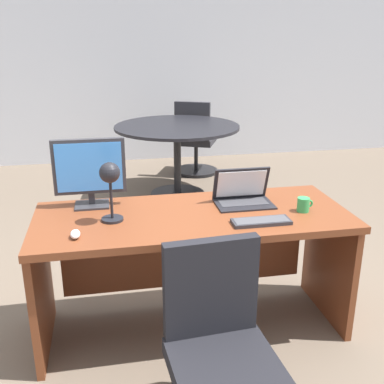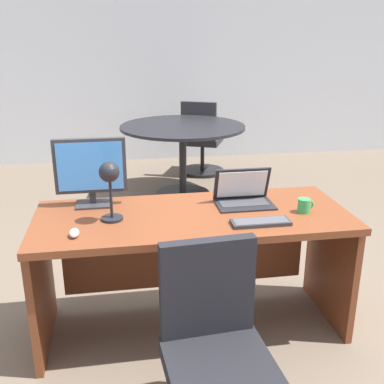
{
  "view_description": "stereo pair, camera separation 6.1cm",
  "coord_description": "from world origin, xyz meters",
  "px_view_note": "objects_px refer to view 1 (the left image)",
  "views": [
    {
      "loc": [
        -0.46,
        -2.37,
        1.72
      ],
      "look_at": [
        0.0,
        0.04,
        0.87
      ],
      "focal_mm": 42.75,
      "sensor_mm": 36.0,
      "label": 1
    },
    {
      "loc": [
        -0.4,
        -2.38,
        1.72
      ],
      "look_at": [
        0.0,
        0.04,
        0.87
      ],
      "focal_mm": 42.75,
      "sensor_mm": 36.0,
      "label": 2
    }
  ],
  "objects_px": {
    "keyboard": "(261,222)",
    "laptop": "(242,192)",
    "coffee_mug": "(304,205)",
    "meeting_chair_near": "(195,144)",
    "office_chair": "(220,364)",
    "desk_lamp": "(110,180)",
    "meeting_table": "(177,143)",
    "desk": "(192,243)",
    "monitor": "(89,169)",
    "mouse": "(75,234)"
  },
  "relations": [
    {
      "from": "coffee_mug",
      "to": "meeting_chair_near",
      "type": "height_order",
      "value": "meeting_chair_near"
    },
    {
      "from": "desk_lamp",
      "to": "coffee_mug",
      "type": "bearing_deg",
      "value": -2.3
    },
    {
      "from": "meeting_table",
      "to": "desk",
      "type": "bearing_deg",
      "value": -96.99
    },
    {
      "from": "desk",
      "to": "meeting_table",
      "type": "xyz_separation_m",
      "value": [
        0.29,
        2.36,
        0.06
      ]
    },
    {
      "from": "office_chair",
      "to": "desk",
      "type": "bearing_deg",
      "value": 88.35
    },
    {
      "from": "coffee_mug",
      "to": "meeting_chair_near",
      "type": "xyz_separation_m",
      "value": [
        0.01,
        3.3,
        -0.41
      ]
    },
    {
      "from": "laptop",
      "to": "desk_lamp",
      "type": "xyz_separation_m",
      "value": [
        -0.78,
        -0.17,
        0.17
      ]
    },
    {
      "from": "desk",
      "to": "coffee_mug",
      "type": "relative_size",
      "value": 18.93
    },
    {
      "from": "laptop",
      "to": "meeting_table",
      "type": "bearing_deg",
      "value": 90.96
    },
    {
      "from": "mouse",
      "to": "meeting_chair_near",
      "type": "distance_m",
      "value": 3.68
    },
    {
      "from": "mouse",
      "to": "office_chair",
      "type": "relative_size",
      "value": 0.1
    },
    {
      "from": "keyboard",
      "to": "desk_lamp",
      "type": "xyz_separation_m",
      "value": [
        -0.79,
        0.17,
        0.23
      ]
    },
    {
      "from": "desk_lamp",
      "to": "keyboard",
      "type": "bearing_deg",
      "value": -12.05
    },
    {
      "from": "mouse",
      "to": "coffee_mug",
      "type": "relative_size",
      "value": 0.93
    },
    {
      "from": "desk",
      "to": "keyboard",
      "type": "relative_size",
      "value": 5.6
    },
    {
      "from": "monitor",
      "to": "coffee_mug",
      "type": "relative_size",
      "value": 4.4
    },
    {
      "from": "monitor",
      "to": "meeting_table",
      "type": "relative_size",
      "value": 0.31
    },
    {
      "from": "laptop",
      "to": "monitor",
      "type": "bearing_deg",
      "value": 173.08
    },
    {
      "from": "keyboard",
      "to": "desk_lamp",
      "type": "relative_size",
      "value": 0.94
    },
    {
      "from": "keyboard",
      "to": "meeting_chair_near",
      "type": "xyz_separation_m",
      "value": [
        0.31,
        3.42,
        -0.38
      ]
    },
    {
      "from": "monitor",
      "to": "coffee_mug",
      "type": "bearing_deg",
      "value": -14.89
    },
    {
      "from": "laptop",
      "to": "desk_lamp",
      "type": "height_order",
      "value": "desk_lamp"
    },
    {
      "from": "laptop",
      "to": "meeting_chair_near",
      "type": "relative_size",
      "value": 0.36
    },
    {
      "from": "office_chair",
      "to": "meeting_table",
      "type": "distance_m",
      "value": 3.19
    },
    {
      "from": "keyboard",
      "to": "mouse",
      "type": "relative_size",
      "value": 3.64
    },
    {
      "from": "laptop",
      "to": "coffee_mug",
      "type": "relative_size",
      "value": 3.59
    },
    {
      "from": "desk_lamp",
      "to": "meeting_table",
      "type": "relative_size",
      "value": 0.25
    },
    {
      "from": "desk_lamp",
      "to": "meeting_table",
      "type": "distance_m",
      "value": 2.58
    },
    {
      "from": "meeting_chair_near",
      "to": "mouse",
      "type": "bearing_deg",
      "value": -110.64
    },
    {
      "from": "coffee_mug",
      "to": "meeting_table",
      "type": "distance_m",
      "value": 2.52
    },
    {
      "from": "meeting_table",
      "to": "office_chair",
      "type": "bearing_deg",
      "value": -95.64
    },
    {
      "from": "office_chair",
      "to": "meeting_chair_near",
      "type": "distance_m",
      "value": 4.04
    },
    {
      "from": "keyboard",
      "to": "meeting_chair_near",
      "type": "height_order",
      "value": "meeting_chair_near"
    },
    {
      "from": "desk_lamp",
      "to": "meeting_table",
      "type": "bearing_deg",
      "value": 73.07
    },
    {
      "from": "desk_lamp",
      "to": "coffee_mug",
      "type": "height_order",
      "value": "desk_lamp"
    },
    {
      "from": "keyboard",
      "to": "coffee_mug",
      "type": "relative_size",
      "value": 3.38
    },
    {
      "from": "keyboard",
      "to": "laptop",
      "type": "bearing_deg",
      "value": 91.27
    },
    {
      "from": "meeting_table",
      "to": "meeting_chair_near",
      "type": "height_order",
      "value": "meeting_chair_near"
    },
    {
      "from": "meeting_table",
      "to": "monitor",
      "type": "bearing_deg",
      "value": -111.56
    },
    {
      "from": "monitor",
      "to": "desk_lamp",
      "type": "relative_size",
      "value": 1.23
    },
    {
      "from": "desk_lamp",
      "to": "office_chair",
      "type": "relative_size",
      "value": 0.39
    },
    {
      "from": "meeting_table",
      "to": "laptop",
      "type": "bearing_deg",
      "value": -89.04
    },
    {
      "from": "office_chair",
      "to": "desk_lamp",
      "type": "bearing_deg",
      "value": 120.72
    },
    {
      "from": "monitor",
      "to": "desk_lamp",
      "type": "distance_m",
      "value": 0.3
    },
    {
      "from": "mouse",
      "to": "office_chair",
      "type": "xyz_separation_m",
      "value": [
        0.62,
        -0.56,
        -0.43
      ]
    },
    {
      "from": "coffee_mug",
      "to": "desk",
      "type": "bearing_deg",
      "value": 168.75
    },
    {
      "from": "coffee_mug",
      "to": "meeting_chair_near",
      "type": "relative_size",
      "value": 0.1
    },
    {
      "from": "coffee_mug",
      "to": "monitor",
      "type": "bearing_deg",
      "value": 165.11
    },
    {
      "from": "office_chair",
      "to": "meeting_table",
      "type": "xyz_separation_m",
      "value": [
        0.31,
        3.17,
        0.27
      ]
    },
    {
      "from": "laptop",
      "to": "office_chair",
      "type": "bearing_deg",
      "value": -111.5
    }
  ]
}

